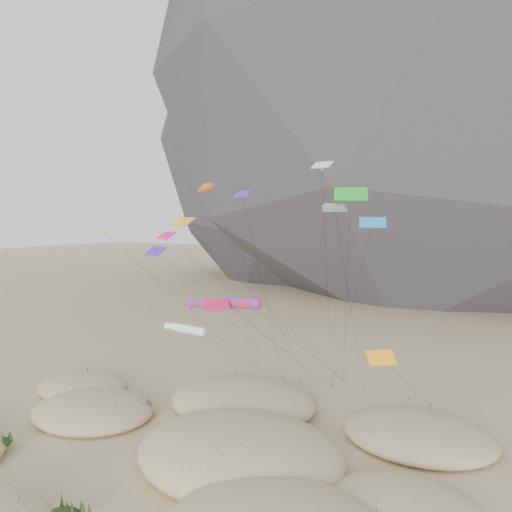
{
  "coord_description": "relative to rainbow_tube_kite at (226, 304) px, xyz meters",
  "views": [
    {
      "loc": [
        23.58,
        -28.45,
        19.75
      ],
      "look_at": [
        1.26,
        12.0,
        15.98
      ],
      "focal_mm": 35.0,
      "sensor_mm": 36.0,
      "label": 1
    }
  ],
  "objects": [
    {
      "name": "ground",
      "position": [
        -1.18,
        -6.95,
        -12.28
      ],
      "size": [
        500.0,
        500.0,
        0.0
      ],
      "primitive_type": "plane",
      "color": "#CCB789",
      "rests_on": "ground"
    },
    {
      "name": "rock_headland",
      "position": [
        5.19,
        111.77,
        60.4
      ],
      "size": [
        226.37,
        148.64,
        177.5
      ],
      "color": "black",
      "rests_on": "ground"
    },
    {
      "name": "dunes",
      "position": [
        -1.48,
        -3.53,
        -11.54
      ],
      "size": [
        49.35,
        37.56,
        4.2
      ],
      "color": "#CCB789",
      "rests_on": "ground"
    },
    {
      "name": "dune_grass",
      "position": [
        -1.17,
        -3.07,
        -11.41
      ],
      "size": [
        40.87,
        26.83,
        1.53
      ],
      "color": "black",
      "rests_on": "ground"
    },
    {
      "name": "kite_stakes",
      "position": [
        1.2,
        18.23,
        -12.13
      ],
      "size": [
        23.79,
        4.63,
        0.3
      ],
      "color": "#3F2D1E",
      "rests_on": "ground"
    },
    {
      "name": "rainbow_tube_kite",
      "position": [
        0.0,
        0.0,
        0.0
      ],
      "size": [
        7.13,
        19.09,
        13.08
      ],
      "color": "#FF1A29",
      "rests_on": "ground"
    },
    {
      "name": "white_tube_kite",
      "position": [
        -5.62,
        1.67,
        -3.16
      ],
      "size": [
        6.09,
        18.39,
        9.76
      ],
      "color": "white",
      "rests_on": "ground"
    },
    {
      "name": "orange_parafoil",
      "position": [
        -7.46,
        8.15,
        10.06
      ],
      "size": [
        7.98,
        12.37,
        23.11
      ],
      "color": "#E4490C",
      "rests_on": "ground"
    },
    {
      "name": "multi_parafoil",
      "position": [
        7.91,
        4.65,
        7.75
      ],
      "size": [
        2.54,
        15.55,
        20.78
      ],
      "color": "orange",
      "rests_on": "ground"
    },
    {
      "name": "delta_kites",
      "position": [
        -1.46,
        4.34,
        5.06
      ],
      "size": [
        33.63,
        24.16,
        24.92
      ],
      "color": "#D61448",
      "rests_on": "ground"
    }
  ]
}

